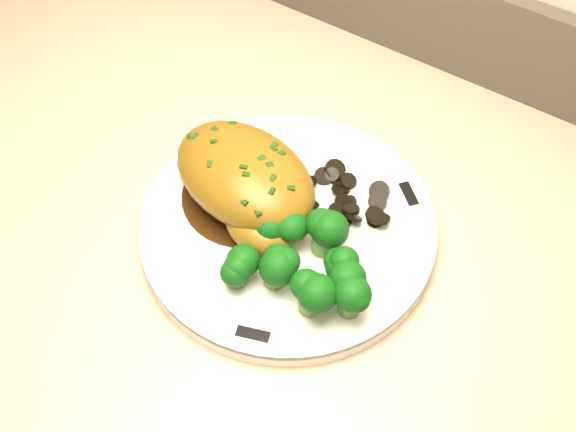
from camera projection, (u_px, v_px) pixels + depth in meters
The scene contains 8 objects.
plate at pixel (288, 228), 0.71m from camera, with size 0.29×0.29×0.02m, color white.
rim_accent_0 at pixel (409, 194), 0.73m from camera, with size 0.03×0.01×0.00m, color black.
rim_accent_1 at pixel (202, 154), 0.76m from camera, with size 0.03×0.01×0.00m, color black.
rim_accent_2 at pixel (253, 334), 0.63m from camera, with size 0.03×0.01×0.00m, color black.
gravy_pool at pixel (246, 195), 0.73m from camera, with size 0.13×0.13×0.00m, color black.
chicken_breast at pixel (246, 181), 0.70m from camera, with size 0.18×0.14×0.06m.
mushroom_pile at pixel (346, 201), 0.72m from camera, with size 0.08×0.06×0.02m.
broccoli_florets at pixel (303, 264), 0.65m from camera, with size 0.13×0.10×0.05m.
Camera 1 is at (-0.19, 1.33, 1.41)m, focal length 45.00 mm.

